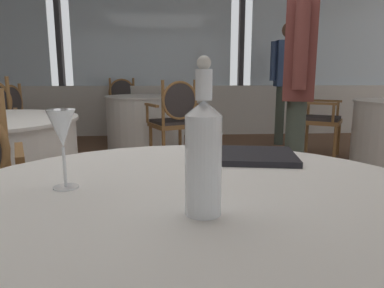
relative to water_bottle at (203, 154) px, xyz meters
name	(u,v)px	position (x,y,z in m)	size (l,w,h in m)	color
ground_plane	(128,255)	(-0.31, 1.22, -0.87)	(14.68, 14.68, 0.00)	brown
window_wall_far	(153,69)	(-0.31, 5.45, 0.25)	(9.66, 0.14, 2.81)	silver
water_bottle	(203,154)	(0.00, 0.00, 0.00)	(0.08, 0.08, 0.32)	white
wine_glass	(62,131)	(-0.34, 0.20, 0.02)	(0.07, 0.07, 0.20)	white
menu_book	(249,156)	(0.21, 0.49, -0.12)	(0.32, 0.25, 0.02)	black
background_table_0	(146,122)	(-0.38, 4.33, -0.50)	(1.12, 1.12, 0.74)	white
dining_chair_0_0	(175,115)	(0.02, 3.42, -0.30)	(0.64, 0.61, 0.98)	olive
dining_chair_0_1	(124,104)	(-0.78, 5.24, -0.31)	(0.64, 0.61, 0.98)	olive
dining_chair_1_1	(315,112)	(1.80, 3.67, -0.30)	(0.63, 0.65, 0.97)	olive
dining_chair_3_1	(3,117)	(-1.98, 3.52, -0.32)	(0.54, 0.60, 0.93)	olive
diner_person_0	(298,78)	(0.84, 1.75, 0.13)	(0.30, 0.51, 1.75)	#424C42
diner_person_1	(288,76)	(1.69, 4.45, 0.15)	(0.53, 0.22, 1.77)	#424C42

